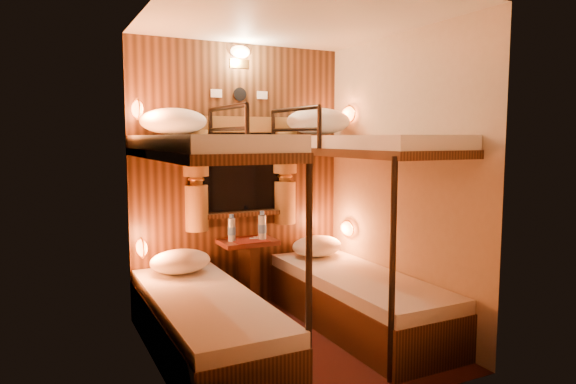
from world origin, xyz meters
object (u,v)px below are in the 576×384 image
bunk_right (357,261)px  bottle_right (262,227)px  bottle_left (232,230)px  bunk_left (204,280)px  table (248,266)px

bunk_right → bottle_right: (-0.53, 0.74, 0.20)m
bottle_left → bottle_right: size_ratio=0.93×
bunk_left → bottle_left: 0.96m
bunk_left → bunk_right: size_ratio=1.00×
table → bottle_left: (-0.15, 0.01, 0.34)m
bottle_left → bunk_right: bearing=-44.9°
bunk_right → table: 1.02m
bunk_left → bunk_right: same height
bunk_left → bunk_right: (1.30, 0.00, 0.00)m
bunk_left → bottle_left: bearing=57.8°
bunk_left → table: 1.02m
bunk_right → bottle_right: 0.93m
bunk_right → table: bearing=129.7°
bottle_left → bottle_right: bottle_right is taller
bottle_left → bottle_right: bearing=-11.3°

